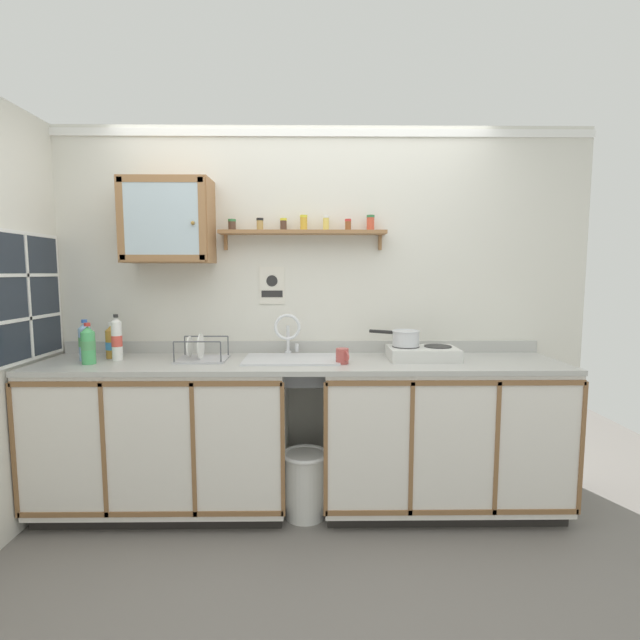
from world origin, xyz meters
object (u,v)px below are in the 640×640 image
Objects in this scene: bottle_soda_green_3 at (88,345)px; bottle_water_blue_0 at (85,342)px; sink at (291,365)px; dish_rack at (201,355)px; mug at (343,356)px; warning_sign at (272,286)px; hot_plate_stove at (422,353)px; wall_cabinet at (168,221)px; trash_bin at (305,483)px; bottle_opaque_white_1 at (117,339)px; saucepan at (405,338)px; bottle_juice_amber_2 at (111,342)px.

bottle_water_blue_0 is at bearing 123.28° from bottle_soda_green_3.
sink is 2.39× the size of bottle_soda_green_3.
dish_rack reaches higher than mug.
warning_sign reaches higher than mug.
hot_plate_stove is 1.83m from wall_cabinet.
dish_rack is 0.88m from wall_cabinet.
trash_bin is at bearing -4.84° from bottle_water_blue_0.
bottle_opaque_white_1 is (-1.92, -0.01, 0.09)m from hot_plate_stove.
bottle_soda_green_3 reaches higher than saucepan.
sink is 1.45× the size of trash_bin.
wall_cabinet is (0.49, 0.15, 0.75)m from bottle_water_blue_0.
sink is at bearing -9.57° from wall_cabinet.
hot_plate_stove is 1.39× the size of saucepan.
bottle_juice_amber_2 is 0.56× the size of trash_bin.
hot_plate_stove is at bearing -12.26° from saucepan.
warning_sign is (0.65, 0.13, -0.42)m from wall_cabinet.
dish_rack is (0.52, -0.01, -0.10)m from bottle_opaque_white_1.
bottle_juice_amber_2 is at bearing 170.92° from trash_bin.
bottle_soda_green_3 is 0.90m from wall_cabinet.
dish_rack is 0.66m from warning_sign.
saucepan is 1.06× the size of bottle_opaque_white_1.
bottle_soda_green_3 is 1.53m from mug.
bottle_water_blue_0 is at bearing 175.66° from mug.
mug is 1.41m from wall_cabinet.
hot_plate_stove is 1.70× the size of warning_sign.
sink is at bearing 156.95° from mug.
bottle_soda_green_3 is 0.45× the size of wall_cabinet.
trash_bin is (1.30, -0.01, -0.87)m from bottle_soda_green_3.
saucepan is 1.81m from bottle_opaque_white_1.
hot_plate_stove is 2.04m from bottle_soda_green_3.
mug is at bearing -7.69° from dish_rack.
bottle_soda_green_3 is at bearing -174.28° from sink.
wall_cabinet reaches higher than dish_rack.
bottle_juice_amber_2 is at bearing 178.47° from saucepan.
bottle_soda_green_3 is (-0.05, -0.19, 0.01)m from bottle_juice_amber_2.
trash_bin is at bearing -59.52° from warning_sign.
bottle_juice_amber_2 is (0.12, 0.08, -0.02)m from bottle_water_blue_0.
mug is (-0.41, -0.15, -0.09)m from saucepan.
saucepan reaches higher than trash_bin.
hot_plate_stove is at bearing 0.49° from dish_rack.
wall_cabinet reaches higher than mug.
bottle_water_blue_0 is 0.89× the size of bottle_opaque_white_1.
bottle_soda_green_3 is 1.56m from trash_bin.
trash_bin is at bearing -55.94° from sink.
bottle_soda_green_3 reaches higher than mug.
dish_rack is at bearing -178.48° from sink.
wall_cabinet is 1.87m from trash_bin.
warning_sign is 0.61× the size of trash_bin.
bottle_water_blue_0 reaches higher than dish_rack.
saucepan is 1.29m from dish_rack.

